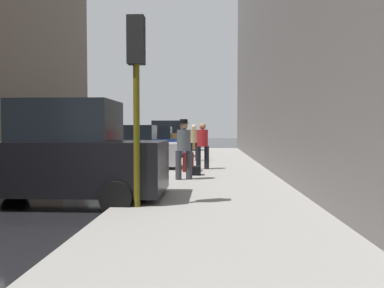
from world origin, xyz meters
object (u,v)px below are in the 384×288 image
parked_blue_sedan (151,144)px  pedestrian_in_tan_coat (194,140)px  rolling_suitcase (188,162)px  parked_silver_sedan (126,150)px  parked_dark_green_sedan (173,138)px  duffel_bag (196,171)px  fire_hydrant (175,157)px  parked_bronze_suv (165,138)px  pedestrian_in_red_jacket (203,143)px  pedestrian_with_beanie (184,146)px  traffic_light (136,69)px  parked_black_suv (61,157)px

parked_blue_sedan → pedestrian_in_tan_coat: (2.46, -2.71, 0.26)m
pedestrian_in_tan_coat → rolling_suitcase: pedestrian_in_tan_coat is taller
parked_silver_sedan → rolling_suitcase: bearing=-24.9°
parked_dark_green_sedan → duffel_bag: parked_dark_green_sedan is taller
parked_silver_sedan → parked_dark_green_sedan: size_ratio=1.00×
fire_hydrant → pedestrian_in_tan_coat: (0.66, 2.71, 0.61)m
parked_bronze_suv → parked_dark_green_sedan: size_ratio=1.09×
fire_hydrant → pedestrian_in_red_jacket: 1.69m
parked_dark_green_sedan → duffel_bag: bearing=-82.2°
parked_silver_sedan → pedestrian_in_tan_coat: 4.21m
pedestrian_in_red_jacket → duffel_bag: 1.97m
parked_bronze_suv → duffel_bag: size_ratio=10.51×
pedestrian_with_beanie → duffel_bag: pedestrian_with_beanie is taller
pedestrian_with_beanie → parked_blue_sedan: bearing=104.7°
parked_silver_sedan → pedestrian_with_beanie: (2.47, -3.32, 0.29)m
rolling_suitcase → duffel_bag: bearing=-73.5°
fire_hydrant → traffic_light: bearing=-89.6°
parked_silver_sedan → pedestrian_in_red_jacket: pedestrian_in_red_jacket is taller
pedestrian_in_tan_coat → pedestrian_in_red_jacket: bearing=-82.6°
parked_bronze_suv → parked_dark_green_sedan: (0.00, 5.61, -0.18)m
fire_hydrant → parked_silver_sedan: bearing=-159.1°
pedestrian_in_red_jacket → rolling_suitcase: bearing=-123.1°
parked_bronze_suv → parked_dark_green_sedan: parked_bronze_suv is taller
parked_blue_sedan → parked_dark_green_sedan: 11.86m
parked_bronze_suv → parked_blue_sedan: bearing=-90.0°
parked_silver_sedan → pedestrian_with_beanie: pedestrian_with_beanie is taller
parked_bronze_suv → pedestrian_in_red_jacket: (2.96, -12.76, 0.07)m
fire_hydrant → pedestrian_in_red_jacket: pedestrian_in_red_jacket is taller
parked_bronze_suv → fire_hydrant: (1.80, -11.68, -0.54)m
parked_bronze_suv → traffic_light: traffic_light is taller
parked_dark_green_sedan → pedestrian_in_tan_coat: size_ratio=2.48×
parked_bronze_suv → pedestrian_with_beanie: parked_bronze_suv is taller
fire_hydrant → traffic_light: 8.25m
parked_bronze_suv → pedestrian_in_tan_coat: parked_bronze_suv is taller
parked_dark_green_sedan → rolling_suitcase: bearing=-82.6°
parked_dark_green_sedan → duffel_bag: (2.78, -20.16, -0.56)m
fire_hydrant → rolling_suitcase: size_ratio=0.68×
parked_black_suv → parked_blue_sedan: bearing=90.0°
pedestrian_in_tan_coat → duffel_bag: size_ratio=3.89×
parked_blue_sedan → parked_dark_green_sedan: same height
parked_blue_sedan → traffic_light: bearing=-82.1°
parked_black_suv → traffic_light: traffic_light is taller
parked_blue_sedan → parked_dark_green_sedan: size_ratio=1.01×
parked_blue_sedan → duffel_bag: parked_blue_sedan is taller
duffel_bag → pedestrian_with_beanie: bearing=-105.2°
pedestrian_in_red_jacket → pedestrian_in_tan_coat: (-0.50, 3.80, 0.00)m
parked_silver_sedan → fire_hydrant: 1.96m
rolling_suitcase → parked_bronze_suv: bearing=100.3°
pedestrian_in_tan_coat → rolling_suitcase: size_ratio=1.64×
traffic_light → pedestrian_with_beanie: 4.29m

